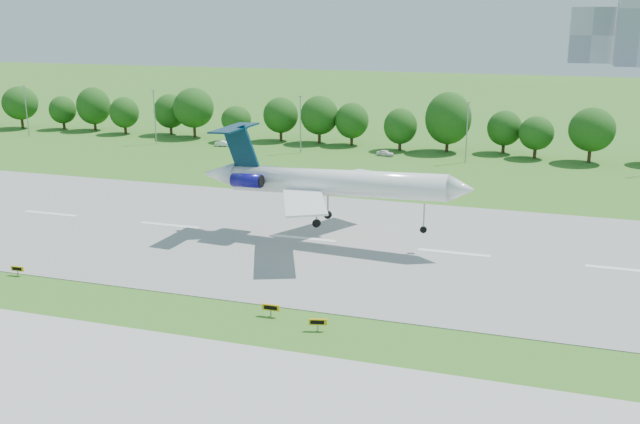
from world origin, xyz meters
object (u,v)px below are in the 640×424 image
Objects in this scene: service_vehicle_a at (223,143)px; airliner at (323,181)px; service_vehicle_b at (385,153)px; taxi_sign_left at (17,269)px.

airliner is at bearing -150.25° from service_vehicle_a.
airliner is 72.61m from service_vehicle_a.
taxi_sign_left is at bearing 175.90° from service_vehicle_b.
service_vehicle_b is (-4.60, 58.87, -7.47)m from airliner.
service_vehicle_b is (37.24, 0.00, 0.01)m from service_vehicle_a.
taxi_sign_left is at bearing -138.81° from airliner.
airliner reaches higher than service_vehicle_b.
taxi_sign_left is (-29.54, -23.02, -7.27)m from airliner.
service_vehicle_b is (24.94, 81.89, -0.20)m from taxi_sign_left.
service_vehicle_b is at bearing 69.72° from taxi_sign_left.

